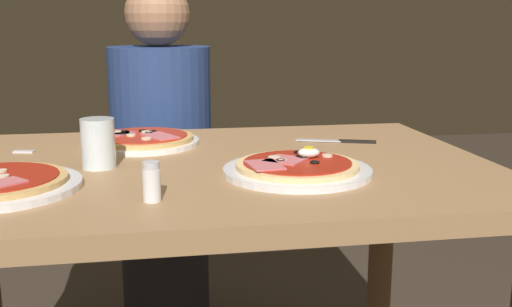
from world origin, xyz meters
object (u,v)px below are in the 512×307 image
(knife, at_px, (342,141))
(diner_person, at_px, (163,177))
(dining_table, at_px, (202,218))
(water_glass_near, at_px, (98,146))
(pizza_across_right, at_px, (143,140))
(salt_shaker, at_px, (152,182))
(pizza_foreground, at_px, (297,168))

(knife, xyz_separation_m, diner_person, (-0.43, 0.53, -0.21))
(dining_table, height_order, water_glass_near, water_glass_near)
(dining_table, xyz_separation_m, water_glass_near, (-0.21, -0.01, 0.16))
(dining_table, relative_size, knife, 6.38)
(pizza_across_right, relative_size, water_glass_near, 2.65)
(dining_table, bearing_deg, water_glass_near, -178.26)
(knife, bearing_deg, diner_person, 129.08)
(water_glass_near, bearing_deg, diner_person, 79.14)
(dining_table, relative_size, salt_shaker, 18.19)
(dining_table, relative_size, diner_person, 1.03)
(water_glass_near, distance_m, diner_person, 0.76)
(dining_table, bearing_deg, pizza_across_right, 119.93)
(dining_table, height_order, salt_shaker, salt_shaker)
(water_glass_near, distance_m, salt_shaker, 0.28)
(dining_table, distance_m, salt_shaker, 0.32)
(pizza_across_right, xyz_separation_m, diner_person, (0.05, 0.48, -0.22))
(dining_table, height_order, knife, knife)
(dining_table, relative_size, pizza_across_right, 4.55)
(pizza_foreground, relative_size, knife, 1.52)
(pizza_foreground, relative_size, salt_shaker, 4.33)
(water_glass_near, relative_size, salt_shaker, 1.51)
(pizza_across_right, bearing_deg, salt_shaker, -87.47)
(pizza_across_right, height_order, water_glass_near, water_glass_near)
(pizza_foreground, distance_m, diner_person, 0.88)
(knife, bearing_deg, pizza_across_right, 174.10)
(pizza_foreground, height_order, salt_shaker, salt_shaker)
(dining_table, height_order, pizza_foreground, pizza_foreground)
(salt_shaker, bearing_deg, pizza_across_right, 92.53)
(pizza_across_right, bearing_deg, water_glass_near, -110.97)
(pizza_across_right, distance_m, salt_shaker, 0.47)
(pizza_foreground, distance_m, knife, 0.34)
(dining_table, relative_size, water_glass_near, 12.07)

